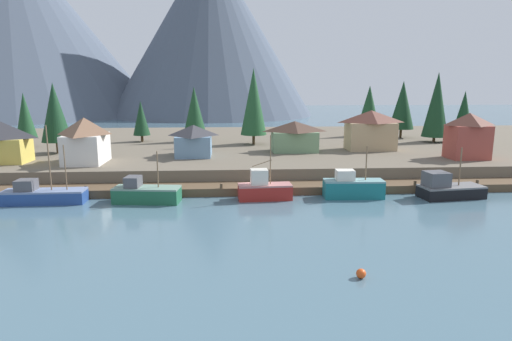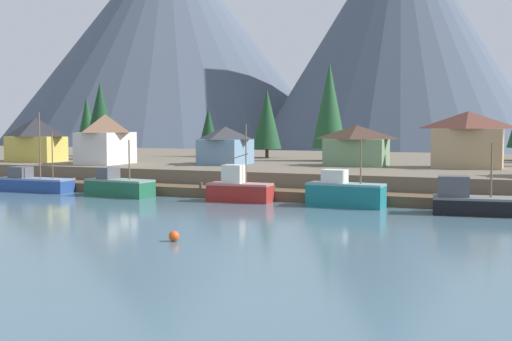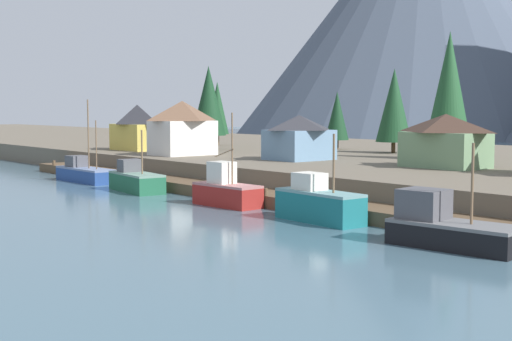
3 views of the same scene
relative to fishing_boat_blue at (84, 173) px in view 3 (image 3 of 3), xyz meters
The scene contains 18 objects.
ground_plane 32.52m from the fishing_boat_blue, 41.40° to the left, with size 400.00×400.00×1.00m, color #476675.
dock 24.62m from the fishing_boat_blue, ahead, with size 80.00×4.00×1.60m.
shoreline_bank 41.42m from the fishing_boat_blue, 53.95° to the left, with size 400.00×56.00×2.50m, color #665B4C.
mountain_west_peak 171.07m from the fishing_boat_blue, 114.70° to the left, with size 119.22×119.22×77.31m, color #475160.
fishing_boat_blue is the anchor object (origin of this frame).
fishing_boat_green 11.72m from the fishing_boat_blue, ahead, with size 7.76×3.57×5.96m.
fishing_boat_red 25.39m from the fishing_boat_blue, ahead, with size 6.36×2.67×7.62m.
fishing_boat_teal 36.01m from the fishing_boat_blue, ahead, with size 7.14×2.64×6.23m.
fishing_boat_black 47.34m from the fishing_boat_blue, ahead, with size 7.80×4.00×6.04m.
house_blue 23.68m from the fishing_boat_blue, 46.74° to the left, with size 5.53×6.49×4.77m.
house_white 12.88m from the fishing_boat_blue, 82.98° to the left, with size 5.32×7.01×6.35m.
house_green 38.20m from the fishing_boat_blue, 32.48° to the left, with size 7.60×5.01×4.96m.
house_yellow 17.25m from the fishing_boat_blue, 129.35° to the left, with size 7.64×4.58×5.97m.
conifer_near_left 32.19m from the fishing_boat_blue, 115.79° to the left, with size 3.38×3.38×9.41m.
conifer_mid_left 35.27m from the fishing_boat_blue, 81.95° to the left, with size 3.19×3.19×7.74m.
conifer_back_left 40.34m from the fishing_boat_blue, 48.71° to the left, with size 4.72×4.72×13.64m.
conifer_back_right 37.74m from the fishing_boat_blue, 66.13° to the left, with size 4.37×4.37×10.34m.
conifer_far_left 23.24m from the fishing_boat_blue, 105.53° to the left, with size 4.59×4.59×11.11m.
Camera 3 is at (46.91, -36.54, 7.93)m, focal length 50.00 mm.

